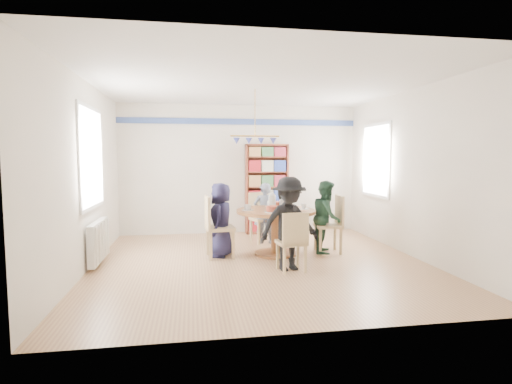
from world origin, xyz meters
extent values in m
plane|color=tan|center=(0.00, 0.00, 0.00)|extent=(5.00, 5.00, 0.00)
plane|color=white|center=(0.00, 0.00, 2.70)|extent=(5.00, 5.00, 0.00)
plane|color=beige|center=(0.00, 2.50, 1.35)|extent=(5.00, 0.00, 5.00)
plane|color=beige|center=(0.00, -2.50, 1.35)|extent=(5.00, 0.00, 5.00)
plane|color=beige|center=(-2.50, 0.00, 1.35)|extent=(0.00, 5.00, 5.00)
plane|color=beige|center=(2.50, 0.00, 1.35)|extent=(0.00, 5.00, 5.00)
cube|color=#2F4583|center=(0.00, 2.48, 2.35)|extent=(5.00, 0.02, 0.12)
cube|color=white|center=(-2.48, 0.30, 1.60)|extent=(0.03, 1.32, 1.52)
cube|color=white|center=(-2.46, 0.30, 1.60)|extent=(0.01, 1.20, 1.40)
cube|color=white|center=(2.48, 1.30, 1.55)|extent=(0.03, 1.12, 1.42)
cube|color=white|center=(2.46, 1.30, 1.55)|extent=(0.01, 1.00, 1.30)
cylinder|color=gold|center=(0.00, 0.50, 2.33)|extent=(0.01, 0.01, 0.75)
cylinder|color=gold|center=(0.00, 0.50, 1.95)|extent=(0.80, 0.02, 0.02)
cone|color=#3E49AE|center=(-0.30, 0.50, 1.87)|extent=(0.11, 0.11, 0.10)
cone|color=#3E49AE|center=(-0.10, 0.50, 1.87)|extent=(0.11, 0.11, 0.10)
cone|color=#3E49AE|center=(0.10, 0.50, 1.87)|extent=(0.11, 0.11, 0.10)
cone|color=#3E49AE|center=(0.30, 0.50, 1.87)|extent=(0.11, 0.11, 0.10)
cube|color=silver|center=(-2.42, 0.30, 0.35)|extent=(0.10, 1.00, 0.60)
cube|color=silver|center=(-2.36, -0.10, 0.35)|extent=(0.02, 0.06, 0.56)
cube|color=silver|center=(-2.36, 0.10, 0.35)|extent=(0.02, 0.06, 0.56)
cube|color=silver|center=(-2.36, 0.30, 0.35)|extent=(0.02, 0.06, 0.56)
cube|color=silver|center=(-2.36, 0.50, 0.35)|extent=(0.02, 0.06, 0.56)
cube|color=silver|center=(-2.36, 0.70, 0.35)|extent=(0.02, 0.06, 0.56)
cylinder|color=brown|center=(0.34, 0.44, 0.72)|extent=(1.30, 1.30, 0.05)
cylinder|color=brown|center=(0.34, 0.44, 0.35)|extent=(0.16, 0.16, 0.70)
cylinder|color=brown|center=(0.34, 0.44, 0.02)|extent=(0.70, 0.70, 0.04)
cube|color=#D9B985|center=(-0.58, 0.44, 0.47)|extent=(0.48, 0.48, 0.05)
cube|color=#D9B985|center=(-0.78, 0.42, 0.73)|extent=(0.08, 0.44, 0.52)
cube|color=#D9B985|center=(-0.39, 0.28, 0.22)|extent=(0.05, 0.05, 0.45)
cube|color=#D9B985|center=(-0.42, 0.63, 0.22)|extent=(0.05, 0.05, 0.45)
cube|color=#D9B985|center=(-0.74, 0.25, 0.22)|extent=(0.05, 0.05, 0.45)
cube|color=#D9B985|center=(-0.77, 0.60, 0.22)|extent=(0.05, 0.05, 0.45)
cube|color=#D9B985|center=(1.24, 0.46, 0.46)|extent=(0.46, 0.46, 0.05)
cube|color=#D9B985|center=(1.43, 0.44, 0.71)|extent=(0.07, 0.43, 0.51)
cube|color=#D9B985|center=(1.08, 0.64, 0.22)|extent=(0.04, 0.04, 0.44)
cube|color=#D9B985|center=(1.06, 0.30, 0.22)|extent=(0.04, 0.04, 0.44)
cube|color=#D9B985|center=(1.43, 0.62, 0.22)|extent=(0.04, 0.04, 0.44)
cube|color=#D9B985|center=(1.40, 0.27, 0.22)|extent=(0.04, 0.04, 0.44)
cube|color=#D9B985|center=(0.30, 1.44, 0.44)|extent=(0.51, 0.51, 0.05)
cube|color=#D9B985|center=(0.24, 1.62, 0.69)|extent=(0.41, 0.16, 0.49)
cube|color=#D9B985|center=(0.19, 1.23, 0.21)|extent=(0.05, 0.05, 0.42)
cube|color=#D9B985|center=(0.51, 1.33, 0.21)|extent=(0.05, 0.05, 0.42)
cube|color=#D9B985|center=(0.09, 1.55, 0.21)|extent=(0.05, 0.05, 0.42)
cube|color=#D9B985|center=(0.41, 1.65, 0.21)|extent=(0.05, 0.05, 0.42)
cube|color=#D9B985|center=(0.36, -0.52, 0.40)|extent=(0.41, 0.41, 0.04)
cube|color=#D9B985|center=(0.37, -0.69, 0.63)|extent=(0.38, 0.07, 0.45)
cube|color=#D9B985|center=(0.49, -0.35, 0.19)|extent=(0.04, 0.04, 0.39)
cube|color=#D9B985|center=(0.19, -0.38, 0.19)|extent=(0.04, 0.04, 0.39)
cube|color=#D9B985|center=(0.52, -0.65, 0.19)|extent=(0.04, 0.04, 0.39)
cube|color=#D9B985|center=(0.22, -0.68, 0.19)|extent=(0.04, 0.04, 0.39)
imported|color=#1A1937|center=(-0.56, 0.48, 0.60)|extent=(0.51, 0.66, 1.20)
imported|color=#1B3726|center=(1.21, 0.46, 0.61)|extent=(0.64, 0.72, 1.22)
imported|color=gray|center=(0.31, 1.32, 0.57)|extent=(0.42, 0.28, 1.14)
imported|color=black|center=(0.33, -0.47, 0.67)|extent=(0.94, 0.65, 1.33)
cube|color=brown|center=(0.11, 2.34, 0.94)|extent=(0.04, 0.27, 1.88)
cube|color=brown|center=(0.97, 2.34, 0.94)|extent=(0.04, 0.27, 1.88)
cube|color=brown|center=(0.54, 2.34, 1.86)|extent=(0.90, 0.27, 0.04)
cube|color=brown|center=(0.54, 2.34, 0.03)|extent=(0.90, 0.27, 0.05)
cube|color=brown|center=(0.54, 2.46, 0.94)|extent=(0.90, 0.02, 1.88)
cube|color=brown|center=(0.54, 2.34, 0.36)|extent=(0.84, 0.25, 0.02)
cube|color=brown|center=(0.54, 2.34, 0.67)|extent=(0.84, 0.25, 0.02)
cube|color=brown|center=(0.54, 2.34, 0.99)|extent=(0.84, 0.25, 0.02)
cube|color=brown|center=(0.54, 2.34, 1.30)|extent=(0.84, 0.25, 0.02)
cube|color=brown|center=(0.54, 2.34, 1.61)|extent=(0.84, 0.25, 0.02)
cube|color=maroon|center=(0.27, 2.32, 0.17)|extent=(0.25, 0.20, 0.23)
cube|color=beige|center=(0.54, 2.32, 0.17)|extent=(0.25, 0.20, 0.23)
cube|color=navy|center=(0.81, 2.32, 0.17)|extent=(0.25, 0.20, 0.23)
cube|color=#BA834A|center=(0.27, 2.32, 0.49)|extent=(0.25, 0.20, 0.23)
cube|color=#38653C|center=(0.54, 2.32, 0.49)|extent=(0.25, 0.20, 0.23)
cube|color=maroon|center=(0.81, 2.32, 0.49)|extent=(0.25, 0.20, 0.23)
cube|color=maroon|center=(0.27, 2.32, 0.80)|extent=(0.25, 0.20, 0.23)
cube|color=beige|center=(0.54, 2.32, 0.80)|extent=(0.25, 0.20, 0.23)
cube|color=navy|center=(0.81, 2.32, 0.80)|extent=(0.25, 0.20, 0.23)
cube|color=#BA834A|center=(0.27, 2.32, 1.11)|extent=(0.25, 0.20, 0.23)
cube|color=#38653C|center=(0.54, 2.32, 1.11)|extent=(0.25, 0.20, 0.23)
cube|color=maroon|center=(0.81, 2.32, 1.11)|extent=(0.25, 0.20, 0.23)
cube|color=maroon|center=(0.27, 2.32, 1.43)|extent=(0.25, 0.20, 0.23)
cube|color=beige|center=(0.54, 2.32, 1.43)|extent=(0.25, 0.20, 0.23)
cube|color=navy|center=(0.81, 2.32, 1.43)|extent=(0.25, 0.20, 0.23)
cube|color=#BA834A|center=(0.27, 2.32, 1.72)|extent=(0.25, 0.20, 0.19)
cube|color=#38653C|center=(0.54, 2.32, 1.72)|extent=(0.25, 0.20, 0.19)
cube|color=maroon|center=(0.81, 2.32, 1.72)|extent=(0.25, 0.20, 0.19)
cylinder|color=white|center=(0.29, 0.52, 0.87)|extent=(0.12, 0.12, 0.23)
sphere|color=white|center=(0.29, 0.52, 0.98)|extent=(0.09, 0.09, 0.09)
cylinder|color=silver|center=(0.46, 0.56, 0.89)|extent=(0.07, 0.07, 0.27)
cylinder|color=#3E49AE|center=(0.46, 0.56, 1.03)|extent=(0.03, 0.03, 0.03)
cylinder|color=white|center=(0.39, 0.72, 0.76)|extent=(0.29, 0.29, 0.01)
cylinder|color=maroon|center=(0.39, 0.72, 0.81)|extent=(0.23, 0.23, 0.09)
cylinder|color=white|center=(0.24, 0.15, 0.76)|extent=(0.29, 0.29, 0.01)
cylinder|color=maroon|center=(0.24, 0.15, 0.81)|extent=(0.23, 0.23, 0.09)
cylinder|color=white|center=(-0.13, 0.44, 0.75)|extent=(0.19, 0.19, 0.01)
imported|color=white|center=(-0.13, 0.44, 0.80)|extent=(0.12, 0.12, 0.09)
cylinder|color=white|center=(0.81, 0.44, 0.75)|extent=(0.19, 0.19, 0.01)
imported|color=white|center=(0.81, 0.44, 0.80)|extent=(0.10, 0.10, 0.09)
cylinder|color=white|center=(0.34, 0.91, 0.75)|extent=(0.19, 0.19, 0.01)
imported|color=white|center=(0.34, 0.91, 0.80)|extent=(0.12, 0.12, 0.09)
cylinder|color=white|center=(0.34, -0.02, 0.75)|extent=(0.19, 0.19, 0.01)
imported|color=white|center=(0.34, -0.02, 0.80)|extent=(0.10, 0.10, 0.09)
camera|label=1|loc=(-1.02, -5.91, 1.61)|focal=28.00mm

